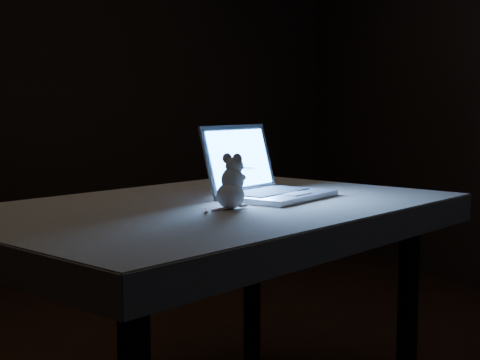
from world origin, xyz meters
name	(u,v)px	position (x,y,z in m)	size (l,w,h in m)	color
back_wall	(31,75)	(0.00, 2.50, 1.30)	(4.50, 0.04, 2.60)	black
table	(212,325)	(0.08, -0.40, 0.39)	(1.45, 0.93, 0.78)	black
tablecloth	(232,217)	(0.14, -0.43, 0.74)	(1.54, 1.03, 0.09)	#BDB19A
laptop	(278,161)	(0.33, -0.38, 0.91)	(0.36, 0.32, 0.25)	#BABABF
plush_mouse	(230,182)	(0.08, -0.54, 0.87)	(0.12, 0.12, 0.16)	silver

